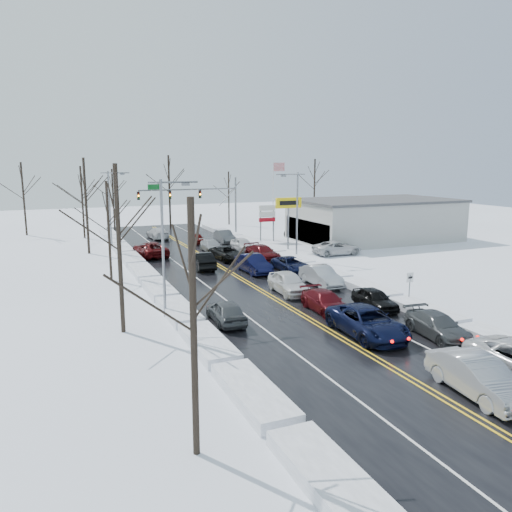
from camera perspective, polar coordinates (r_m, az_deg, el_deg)
name	(u,v)px	position (r m, az deg, el deg)	size (l,w,h in m)	color
ground	(259,290)	(39.94, 0.40, -3.88)	(160.00, 160.00, 0.00)	white
road_surface	(250,284)	(41.72, -0.68, -3.23)	(14.00, 84.00, 0.01)	black
snow_bank_left	(160,293)	(39.58, -10.95, -4.21)	(1.88, 72.00, 0.57)	white
snow_bank_right	(329,276)	(45.06, 8.31, -2.29)	(1.88, 72.00, 0.57)	white
traffic_signal_mast	(200,197)	(66.35, -6.46, 6.71)	(13.28, 0.39, 8.00)	slate
tires_plus_sign	(288,206)	(57.80, 3.73, 5.68)	(3.20, 0.34, 6.00)	slate
used_vehicles_sign	(267,216)	(63.37, 1.28, 4.63)	(2.20, 0.22, 4.65)	slate
speed_limit_sign	(410,282)	(37.12, 17.17, -2.91)	(0.55, 0.09, 2.35)	slate
flagpole	(274,191)	(72.34, 2.09, 7.46)	(1.87, 1.20, 10.00)	silver
dealership_building	(374,219)	(66.76, 13.36, 4.08)	(20.40, 12.40, 5.30)	#A5A5A0
streetlight_ne	(295,209)	(51.46, 4.53, 5.40)	(3.20, 0.25, 9.00)	slate
streetlight_sw	(166,237)	(32.61, -10.28, 2.15)	(3.20, 0.25, 9.00)	slate
streetlight_nw	(111,204)	(60.09, -16.21, 5.78)	(3.20, 0.25, 9.00)	slate
tree_left_a	(192,280)	(16.52, -7.28, -2.69)	(3.60, 3.60, 9.00)	#2D231C
tree_left_b	(118,216)	(29.90, -15.54, 4.39)	(4.00, 4.00, 10.00)	#2D231C
tree_left_c	(108,212)	(43.95, -16.59, 4.89)	(3.40, 3.40, 8.50)	#2D231C
tree_left_d	(85,187)	(57.70, -18.95, 7.45)	(4.20, 4.20, 10.50)	#2D231C
tree_left_e	(82,188)	(69.72, -19.32, 7.33)	(3.80, 3.80, 9.50)	#2D231C
tree_far_a	(23,184)	(75.61, -25.13, 7.41)	(4.00, 4.00, 10.00)	#2D231C
tree_far_b	(113,188)	(77.15, -16.07, 7.53)	(3.60, 3.60, 9.00)	#2D231C
tree_far_c	(169,178)	(76.51, -9.92, 8.81)	(4.40, 4.40, 11.00)	#2D231C
tree_far_d	(229,188)	(80.84, -3.14, 7.81)	(3.40, 3.40, 8.50)	#2D231C
tree_far_e	(315,177)	(87.92, 6.72, 8.91)	(4.20, 4.20, 10.50)	#2D231C
queued_car_1	(477,395)	(24.74, 23.91, -14.32)	(1.82, 5.23, 1.72)	#9D9FA4
queued_car_2	(367,336)	(30.45, 12.54, -8.87)	(2.78, 6.02, 1.67)	black
queued_car_3	(325,312)	(34.59, 7.91, -6.32)	(1.96, 4.81, 1.40)	#4C0A0F
queued_car_4	(288,293)	(38.97, 3.74, -4.27)	(2.00, 4.98, 1.70)	silver
queued_car_5	(253,273)	(46.03, -0.31, -1.90)	(1.77, 5.08, 1.67)	black
queued_car_6	(227,260)	(51.90, -3.29, -0.46)	(2.37, 5.14, 1.43)	black
queued_car_7	(212,252)	(56.86, -5.09, 0.50)	(1.86, 4.58, 1.33)	#9C9FA3
queued_car_8	(197,244)	(62.53, -6.78, 1.41)	(1.57, 3.89, 1.33)	#4D0C0A
queued_car_11	(437,337)	(31.34, 19.97, -8.71)	(1.96, 4.83, 1.40)	#3E4143
queued_car_12	(374,309)	(35.90, 13.38, -5.88)	(1.67, 4.16, 1.42)	black
queued_car_13	(321,285)	(41.69, 7.42, -3.34)	(1.71, 4.90, 1.61)	#ADB0B6
queued_car_14	(291,271)	(46.62, 3.99, -1.76)	(2.23, 4.83, 1.34)	black
queued_car_15	(263,259)	(52.27, 0.76, -0.37)	(2.04, 5.03, 1.46)	#48090D
queued_car_16	(243,251)	(57.18, -1.51, 0.60)	(1.75, 4.34, 1.48)	silver
queued_car_17	(225,243)	(63.09, -3.61, 1.54)	(1.63, 4.67, 1.54)	#46484C
oncoming_car_0	(202,269)	(47.94, -6.20, -1.45)	(1.70, 4.87, 1.60)	black
oncoming_car_1	(151,257)	(54.90, -11.96, -0.06)	(2.64, 5.73, 1.59)	#4D0A0B
oncoming_car_2	(158,239)	(67.33, -11.14, 1.95)	(2.10, 5.16, 1.50)	silver
oncoming_car_3	(226,323)	(32.07, -3.43, -7.61)	(1.77, 4.40, 1.50)	#444749
parked_car_0	(337,255)	(55.50, 9.24, 0.15)	(2.51, 5.44, 1.51)	silver
parked_car_1	(334,245)	(61.94, 8.92, 1.26)	(1.92, 4.73, 1.37)	#44474A
parked_car_2	(294,238)	(66.79, 4.36, 2.05)	(1.70, 4.22, 1.44)	black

